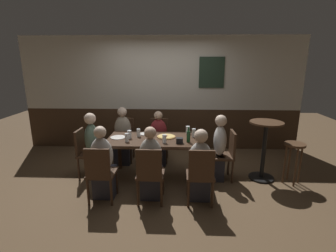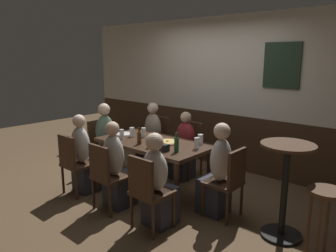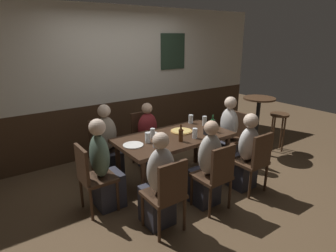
{
  "view_description": "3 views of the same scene",
  "coord_description": "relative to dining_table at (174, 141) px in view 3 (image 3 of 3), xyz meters",
  "views": [
    {
      "loc": [
        0.4,
        -4.18,
        2.06
      ],
      "look_at": [
        0.22,
        0.1,
        0.94
      ],
      "focal_mm": 26.92,
      "sensor_mm": 36.0,
      "label": 1
    },
    {
      "loc": [
        3.1,
        -3.19,
        1.94
      ],
      "look_at": [
        0.21,
        0.07,
        0.99
      ],
      "focal_mm": 34.43,
      "sensor_mm": 36.0,
      "label": 2
    },
    {
      "loc": [
        -2.28,
        -3.04,
        2.11
      ],
      "look_at": [
        -0.07,
        0.06,
        0.88
      ],
      "focal_mm": 30.34,
      "sensor_mm": 36.0,
      "label": 3
    }
  ],
  "objects": [
    {
      "name": "person_mid_far",
      "position": [
        -0.0,
        0.68,
        -0.21
      ],
      "size": [
        0.34,
        0.37,
        1.08
      ],
      "color": "#2D2D38",
      "rests_on": "ground_plane"
    },
    {
      "name": "chair_left_far",
      "position": [
        -0.73,
        0.85,
        -0.16
      ],
      "size": [
        0.4,
        0.4,
        0.88
      ],
      "color": "#422B1C",
      "rests_on": "ground_plane"
    },
    {
      "name": "condiment_caddy",
      "position": [
        0.43,
        -0.24,
        0.13
      ],
      "size": [
        0.11,
        0.09,
        0.09
      ],
      "primitive_type": "cube",
      "color": "black",
      "rests_on": "dining_table"
    },
    {
      "name": "person_left_far",
      "position": [
        -0.73,
        0.69,
        -0.17
      ],
      "size": [
        0.34,
        0.37,
        1.15
      ],
      "color": "#2D2D38",
      "rests_on": "ground_plane"
    },
    {
      "name": "pint_glass_stout",
      "position": [
        0.18,
        -0.24,
        0.15
      ],
      "size": [
        0.07,
        0.07,
        0.14
      ],
      "color": "silver",
      "rests_on": "dining_table"
    },
    {
      "name": "person_mid_near",
      "position": [
        0.0,
        -0.69,
        -0.18
      ],
      "size": [
        0.34,
        0.37,
        1.14
      ],
      "color": "#2D2D38",
      "rests_on": "ground_plane"
    },
    {
      "name": "person_right_near",
      "position": [
        0.73,
        -0.69,
        -0.18
      ],
      "size": [
        0.34,
        0.37,
        1.12
      ],
      "color": "#2D2D38",
      "rests_on": "ground_plane"
    },
    {
      "name": "beer_bottle_green",
      "position": [
        0.57,
        -0.17,
        0.18
      ],
      "size": [
        0.06,
        0.06,
        0.26
      ],
      "color": "#194723",
      "rests_on": "dining_table"
    },
    {
      "name": "chair_left_near",
      "position": [
        -0.73,
        -0.85,
        -0.16
      ],
      "size": [
        0.4,
        0.4,
        0.88
      ],
      "color": "#422B1C",
      "rests_on": "ground_plane"
    },
    {
      "name": "wall_back",
      "position": [
        0.01,
        1.65,
        0.65
      ],
      "size": [
        6.4,
        0.13,
        2.6
      ],
      "color": "#3D2819",
      "rests_on": "ground_plane"
    },
    {
      "name": "pint_glass_pale",
      "position": [
        -0.45,
        -0.2,
        0.15
      ],
      "size": [
        0.06,
        0.06,
        0.14
      ],
      "color": "silver",
      "rests_on": "dining_table"
    },
    {
      "name": "pint_glass_amber",
      "position": [
        -0.3,
        0.1,
        0.14
      ],
      "size": [
        0.07,
        0.07,
        0.14
      ],
      "color": "silver",
      "rests_on": "dining_table"
    },
    {
      "name": "person_left_near",
      "position": [
        -0.73,
        -0.69,
        -0.18
      ],
      "size": [
        0.34,
        0.37,
        1.15
      ],
      "color": "#2D2D38",
      "rests_on": "ground_plane"
    },
    {
      "name": "chair_head_west",
      "position": [
        -1.24,
        0.0,
        -0.16
      ],
      "size": [
        0.4,
        0.4,
        0.88
      ],
      "color": "#422B1C",
      "rests_on": "ground_plane"
    },
    {
      "name": "ground_plane",
      "position": [
        0.0,
        0.0,
        -0.66
      ],
      "size": [
        12.0,
        12.0,
        0.0
      ],
      "primitive_type": "plane",
      "color": "brown"
    },
    {
      "name": "plate_white_large",
      "position": [
        -0.66,
        0.01,
        0.09
      ],
      "size": [
        0.27,
        0.27,
        0.01
      ],
      "primitive_type": "cylinder",
      "color": "white",
      "rests_on": "dining_table"
    },
    {
      "name": "pizza",
      "position": [
        0.19,
        0.08,
        0.1
      ],
      "size": [
        0.32,
        0.32,
        0.03
      ],
      "color": "tan",
      "rests_on": "dining_table"
    },
    {
      "name": "plate_white_small",
      "position": [
        -0.23,
        0.25,
        0.09
      ],
      "size": [
        0.19,
        0.19,
        0.01
      ],
      "primitive_type": "cylinder",
      "color": "white",
      "rests_on": "dining_table"
    },
    {
      "name": "chair_mid_near",
      "position": [
        0.0,
        -0.85,
        -0.16
      ],
      "size": [
        0.4,
        0.4,
        0.88
      ],
      "color": "#422B1C",
      "rests_on": "ground_plane"
    },
    {
      "name": "tumbler_water",
      "position": [
        0.68,
        0.12,
        0.15
      ],
      "size": [
        0.07,
        0.07,
        0.15
      ],
      "color": "silver",
      "rests_on": "dining_table"
    },
    {
      "name": "beer_bottle_brown",
      "position": [
        -0.06,
        -0.22,
        0.17
      ],
      "size": [
        0.06,
        0.06,
        0.24
      ],
      "color": "#42230F",
      "rests_on": "dining_table"
    },
    {
      "name": "person_head_east",
      "position": [
        1.08,
        0.0,
        -0.16
      ],
      "size": [
        0.37,
        0.34,
        1.17
      ],
      "color": "#2D2D38",
      "rests_on": "ground_plane"
    },
    {
      "name": "chair_mid_far",
      "position": [
        0.0,
        0.85,
        -0.16
      ],
      "size": [
        0.4,
        0.4,
        0.88
      ],
      "color": "#422B1C",
      "rests_on": "ground_plane"
    },
    {
      "name": "tumbler_short",
      "position": [
        0.58,
        0.33,
        0.15
      ],
      "size": [
        0.07,
        0.07,
        0.14
      ],
      "color": "silver",
      "rests_on": "dining_table"
    },
    {
      "name": "beer_glass_tall",
      "position": [
        -0.45,
        -0.01,
        0.15
      ],
      "size": [
        0.07,
        0.07,
        0.14
      ],
      "color": "silver",
      "rests_on": "dining_table"
    },
    {
      "name": "dining_table",
      "position": [
        0.0,
        0.0,
        0.0
      ],
      "size": [
        1.65,
        0.87,
        0.74
      ],
      "color": "#382316",
      "rests_on": "ground_plane"
    },
    {
      "name": "side_bar_table",
      "position": [
        1.91,
        0.04,
        -0.04
      ],
      "size": [
        0.56,
        0.56,
        1.05
      ],
      "color": "black",
      "rests_on": "ground_plane"
    },
    {
      "name": "person_head_west",
      "position": [
        -1.08,
        0.0,
        -0.15
      ],
      "size": [
        0.37,
        0.34,
        1.18
      ],
      "color": "#2D2D38",
      "rests_on": "ground_plane"
    },
    {
      "name": "chair_head_east",
      "position": [
        1.24,
        0.0,
        -0.16
      ],
      "size": [
        0.4,
        0.4,
        0.88
      ],
      "color": "#422B1C",
      "rests_on": "ground_plane"
    },
    {
      "name": "bar_stool",
      "position": [
        2.36,
        -0.11,
        -0.09
      ],
      "size": [
        0.34,
        0.34,
        0.72
      ],
      "color": "#513521",
      "rests_on": "ground_plane"
    },
    {
      "name": "chair_right_near",
      "position": [
        0.73,
        -0.85,
        -0.16
      ],
      "size": [
        0.4,
        0.4,
        0.88
      ],
      "color": "#422B1C",
      "rests_on": "ground_plane"
    }
  ]
}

